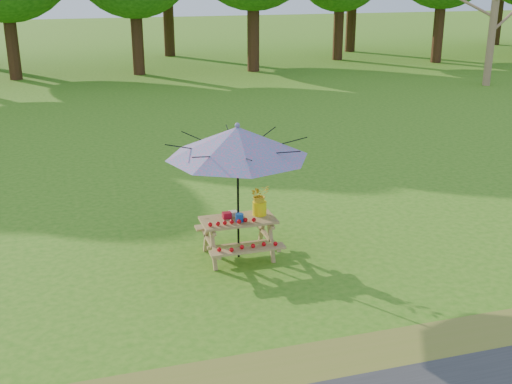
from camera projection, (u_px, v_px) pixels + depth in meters
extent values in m
plane|color=#357516|center=(437.00, 246.00, 10.98)|extent=(120.00, 120.00, 0.00)
cylinder|color=#966E52|center=(494.00, 15.00, 25.61)|extent=(0.42, 0.42, 5.63)
cube|color=#9A7A45|center=(238.00, 220.00, 10.37)|extent=(1.20, 0.62, 0.04)
cube|color=#9A7A45|center=(248.00, 250.00, 9.96)|extent=(1.20, 0.22, 0.04)
cube|color=#9A7A45|center=(230.00, 224.00, 10.96)|extent=(1.20, 0.22, 0.04)
cylinder|color=black|center=(238.00, 192.00, 10.21)|extent=(0.04, 0.04, 2.25)
cone|color=teal|center=(238.00, 142.00, 9.94)|extent=(2.46, 2.46, 0.49)
sphere|color=teal|center=(237.00, 125.00, 9.86)|extent=(0.08, 0.08, 0.08)
cube|color=#A90D22|center=(227.00, 215.00, 10.37)|extent=(0.14, 0.12, 0.10)
cylinder|color=#13429E|center=(239.00, 218.00, 10.23)|extent=(0.13, 0.13, 0.13)
cube|color=silver|center=(233.00, 213.00, 10.50)|extent=(0.13, 0.13, 0.07)
cylinder|color=yellow|center=(260.00, 208.00, 10.50)|extent=(0.23, 0.23, 0.23)
imported|color=gold|center=(260.00, 195.00, 10.43)|extent=(0.36, 0.33, 0.35)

